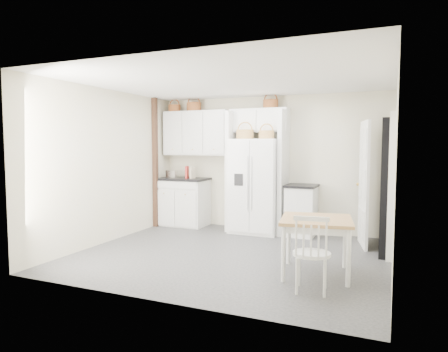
% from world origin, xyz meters
% --- Properties ---
extents(floor, '(4.50, 4.50, 0.00)m').
position_xyz_m(floor, '(0.00, 0.00, 0.00)').
color(floor, '#2B2B2E').
rests_on(floor, ground).
extents(ceiling, '(4.50, 4.50, 0.00)m').
position_xyz_m(ceiling, '(0.00, 0.00, 2.60)').
color(ceiling, white).
rests_on(ceiling, wall_back).
extents(wall_back, '(4.50, 0.00, 4.50)m').
position_xyz_m(wall_back, '(0.00, 2.00, 1.30)').
color(wall_back, beige).
rests_on(wall_back, floor).
extents(wall_left, '(0.00, 4.00, 4.00)m').
position_xyz_m(wall_left, '(-2.25, 0.00, 1.30)').
color(wall_left, beige).
rests_on(wall_left, floor).
extents(wall_right, '(0.00, 4.00, 4.00)m').
position_xyz_m(wall_right, '(2.25, 0.00, 1.30)').
color(wall_right, beige).
rests_on(wall_right, floor).
extents(refrigerator, '(0.91, 0.74, 1.77)m').
position_xyz_m(refrigerator, '(-0.15, 1.65, 0.88)').
color(refrigerator, white).
rests_on(refrigerator, floor).
extents(base_cab_left, '(1.01, 0.64, 0.94)m').
position_xyz_m(base_cab_left, '(-1.77, 1.70, 0.47)').
color(base_cab_left, silver).
rests_on(base_cab_left, floor).
extents(base_cab_right, '(0.51, 0.61, 0.89)m').
position_xyz_m(base_cab_right, '(0.70, 1.70, 0.45)').
color(base_cab_right, silver).
rests_on(base_cab_right, floor).
extents(dining_table, '(1.00, 1.00, 0.73)m').
position_xyz_m(dining_table, '(1.35, -0.45, 0.36)').
color(dining_table, olive).
rests_on(dining_table, floor).
extents(windsor_chair, '(0.47, 0.44, 0.87)m').
position_xyz_m(windsor_chair, '(1.41, -1.08, 0.43)').
color(windsor_chair, silver).
rests_on(windsor_chair, floor).
extents(counter_left, '(1.06, 0.68, 0.04)m').
position_xyz_m(counter_left, '(-1.77, 1.70, 0.96)').
color(counter_left, black).
rests_on(counter_left, base_cab_left).
extents(counter_right, '(0.55, 0.65, 0.04)m').
position_xyz_m(counter_right, '(0.70, 1.70, 0.91)').
color(counter_right, black).
rests_on(counter_right, base_cab_right).
extents(toaster, '(0.24, 0.15, 0.16)m').
position_xyz_m(toaster, '(-1.95, 1.59, 1.06)').
color(toaster, silver).
rests_on(toaster, counter_left).
extents(cookbook_red, '(0.07, 0.17, 0.25)m').
position_xyz_m(cookbook_red, '(-1.62, 1.62, 1.11)').
color(cookbook_red, '#B52722').
rests_on(cookbook_red, counter_left).
extents(cookbook_cream, '(0.05, 0.16, 0.23)m').
position_xyz_m(cookbook_cream, '(-1.49, 1.62, 1.10)').
color(cookbook_cream, '#C7B496').
rests_on(cookbook_cream, counter_left).
extents(basket_upper_a, '(0.26, 0.26, 0.15)m').
position_xyz_m(basket_upper_a, '(-2.02, 1.83, 2.42)').
color(basket_upper_a, brown).
rests_on(basket_upper_a, upper_cabinet).
extents(basket_upper_b, '(0.30, 0.30, 0.18)m').
position_xyz_m(basket_upper_b, '(-1.57, 1.83, 2.44)').
color(basket_upper_b, brown).
rests_on(basket_upper_b, upper_cabinet).
extents(basket_bridge_b, '(0.29, 0.29, 0.16)m').
position_xyz_m(basket_bridge_b, '(0.06, 1.83, 2.43)').
color(basket_bridge_b, brown).
rests_on(basket_bridge_b, bridge_cabinet).
extents(basket_fridge_a, '(0.33, 0.33, 0.17)m').
position_xyz_m(basket_fridge_a, '(-0.35, 1.55, 1.86)').
color(basket_fridge_a, brown).
rests_on(basket_fridge_a, refrigerator).
extents(basket_fridge_b, '(0.28, 0.28, 0.15)m').
position_xyz_m(basket_fridge_b, '(0.07, 1.55, 1.85)').
color(basket_fridge_b, brown).
rests_on(basket_fridge_b, refrigerator).
extents(upper_cabinet, '(1.40, 0.34, 0.90)m').
position_xyz_m(upper_cabinet, '(-1.50, 1.83, 1.90)').
color(upper_cabinet, silver).
rests_on(upper_cabinet, wall_back).
extents(bridge_cabinet, '(1.12, 0.34, 0.45)m').
position_xyz_m(bridge_cabinet, '(-0.15, 1.83, 2.12)').
color(bridge_cabinet, silver).
rests_on(bridge_cabinet, wall_back).
extents(fridge_panel_left, '(0.08, 0.60, 2.30)m').
position_xyz_m(fridge_panel_left, '(-0.66, 1.70, 1.15)').
color(fridge_panel_left, silver).
rests_on(fridge_panel_left, floor).
extents(fridge_panel_right, '(0.08, 0.60, 2.30)m').
position_xyz_m(fridge_panel_right, '(0.36, 1.70, 1.15)').
color(fridge_panel_right, silver).
rests_on(fridge_panel_right, floor).
extents(trim_post, '(0.09, 0.09, 2.60)m').
position_xyz_m(trim_post, '(-2.20, 1.35, 1.30)').
color(trim_post, '#402A17').
rests_on(trim_post, floor).
extents(doorway_void, '(0.18, 0.85, 2.05)m').
position_xyz_m(doorway_void, '(2.16, 1.00, 1.02)').
color(doorway_void, black).
rests_on(doorway_void, floor).
extents(door_slab, '(0.21, 0.79, 2.05)m').
position_xyz_m(door_slab, '(1.80, 1.33, 1.02)').
color(door_slab, white).
rests_on(door_slab, floor).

